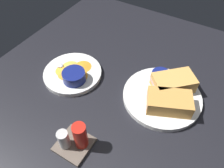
# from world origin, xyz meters

# --- Properties ---
(ground_plane) EXTENTS (1.10, 1.10, 0.03)m
(ground_plane) POSITION_xyz_m (0.00, 0.00, -0.01)
(ground_plane) COLOR black
(plate_sandwich_main) EXTENTS (0.25, 0.25, 0.02)m
(plate_sandwich_main) POSITION_xyz_m (-0.06, -0.06, 0.01)
(plate_sandwich_main) COLOR silver
(plate_sandwich_main) RESTS_ON ground_plane
(sandwich_half_near) EXTENTS (0.15, 0.12, 0.05)m
(sandwich_half_near) POSITION_xyz_m (-0.09, -0.03, 0.04)
(sandwich_half_near) COLOR #C68C42
(sandwich_half_near) RESTS_ON plate_sandwich_main
(sandwich_half_far) EXTENTS (0.15, 0.14, 0.05)m
(sandwich_half_far) POSITION_xyz_m (-0.07, -0.11, 0.04)
(sandwich_half_far) COLOR tan
(sandwich_half_far) RESTS_ON plate_sandwich_main
(ramekin_dark_sauce) EXTENTS (0.06, 0.06, 0.04)m
(ramekin_dark_sauce) POSITION_xyz_m (-0.03, -0.11, 0.04)
(ramekin_dark_sauce) COLOR navy
(ramekin_dark_sauce) RESTS_ON plate_sandwich_main
(spoon_by_dark_ramekin) EXTENTS (0.09, 0.07, 0.01)m
(spoon_by_dark_ramekin) POSITION_xyz_m (-0.07, -0.08, 0.02)
(spoon_by_dark_ramekin) COLOR silver
(spoon_by_dark_ramekin) RESTS_ON plate_sandwich_main
(plate_chips_companion) EXTENTS (0.20, 0.20, 0.02)m
(plate_chips_companion) POSITION_xyz_m (0.25, 0.00, 0.01)
(plate_chips_companion) COLOR silver
(plate_chips_companion) RESTS_ON ground_plane
(ramekin_light_gravy) EXTENTS (0.08, 0.08, 0.04)m
(ramekin_light_gravy) POSITION_xyz_m (0.22, 0.03, 0.04)
(ramekin_light_gravy) COLOR navy
(ramekin_light_gravy) RESTS_ON plate_chips_companion
(spoon_by_gravy_ramekin) EXTENTS (0.10, 0.02, 0.01)m
(spoon_by_gravy_ramekin) POSITION_xyz_m (0.30, -0.00, 0.02)
(spoon_by_gravy_ramekin) COLOR silver
(spoon_by_gravy_ramekin) RESTS_ON plate_chips_companion
(plantain_chip_scatter) EXTENTS (0.15, 0.14, 0.01)m
(plantain_chip_scatter) POSITION_xyz_m (0.25, -0.00, 0.02)
(plantain_chip_scatter) COLOR orange
(plantain_chip_scatter) RESTS_ON plate_chips_companion
(condiment_caddy) EXTENTS (0.09, 0.09, 0.10)m
(condiment_caddy) POSITION_xyz_m (0.08, 0.21, 0.03)
(condiment_caddy) COLOR brown
(condiment_caddy) RESTS_ON ground_plane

